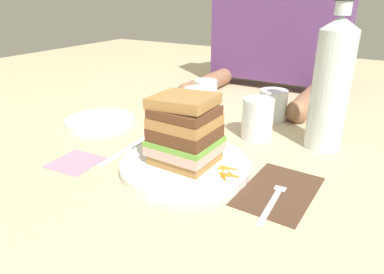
% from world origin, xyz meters
% --- Properties ---
extents(ground_plane, '(3.00, 3.00, 0.00)m').
position_xyz_m(ground_plane, '(0.00, 0.00, 0.00)').
color(ground_plane, '#C6B289').
extents(main_plate, '(0.25, 0.25, 0.02)m').
position_xyz_m(main_plate, '(-0.00, -0.01, 0.01)').
color(main_plate, white).
rests_on(main_plate, ground_plane).
extents(sandwich, '(0.12, 0.12, 0.13)m').
position_xyz_m(sandwich, '(-0.00, -0.01, 0.08)').
color(sandwich, '#A87A42').
rests_on(sandwich, main_plate).
extents(carrot_shred_0, '(0.02, 0.02, 0.00)m').
position_xyz_m(carrot_shred_0, '(-0.09, 0.02, 0.02)').
color(carrot_shred_0, orange).
rests_on(carrot_shred_0, main_plate).
extents(carrot_shred_1, '(0.03, 0.01, 0.00)m').
position_xyz_m(carrot_shred_1, '(-0.08, 0.01, 0.02)').
color(carrot_shred_1, orange).
rests_on(carrot_shred_1, main_plate).
extents(carrot_shred_2, '(0.02, 0.02, 0.00)m').
position_xyz_m(carrot_shred_2, '(-0.10, 0.01, 0.02)').
color(carrot_shred_2, orange).
rests_on(carrot_shred_2, main_plate).
extents(carrot_shred_3, '(0.02, 0.03, 0.00)m').
position_xyz_m(carrot_shred_3, '(-0.09, 0.00, 0.02)').
color(carrot_shred_3, orange).
rests_on(carrot_shred_3, main_plate).
extents(carrot_shred_4, '(0.02, 0.02, 0.00)m').
position_xyz_m(carrot_shred_4, '(-0.08, -0.00, 0.02)').
color(carrot_shred_4, orange).
rests_on(carrot_shred_4, main_plate).
extents(carrot_shred_5, '(0.02, 0.02, 0.00)m').
position_xyz_m(carrot_shred_5, '(-0.09, 0.01, 0.02)').
color(carrot_shred_5, orange).
rests_on(carrot_shred_5, main_plate).
extents(carrot_shred_6, '(0.02, 0.01, 0.00)m').
position_xyz_m(carrot_shred_6, '(0.08, 0.00, 0.02)').
color(carrot_shred_6, orange).
rests_on(carrot_shred_6, main_plate).
extents(carrot_shred_7, '(0.03, 0.01, 0.00)m').
position_xyz_m(carrot_shred_7, '(0.10, -0.02, 0.02)').
color(carrot_shred_7, orange).
rests_on(carrot_shred_7, main_plate).
extents(carrot_shred_8, '(0.02, 0.01, 0.00)m').
position_xyz_m(carrot_shred_8, '(0.10, -0.01, 0.02)').
color(carrot_shred_8, orange).
rests_on(carrot_shred_8, main_plate).
extents(carrot_shred_9, '(0.03, 0.01, 0.00)m').
position_xyz_m(carrot_shred_9, '(0.08, 0.01, 0.02)').
color(carrot_shred_9, orange).
rests_on(carrot_shred_9, main_plate).
extents(carrot_shred_10, '(0.02, 0.02, 0.00)m').
position_xyz_m(carrot_shred_10, '(0.09, -0.03, 0.02)').
color(carrot_shred_10, orange).
rests_on(carrot_shred_10, main_plate).
extents(carrot_shred_11, '(0.02, 0.01, 0.00)m').
position_xyz_m(carrot_shred_11, '(0.09, -0.02, 0.02)').
color(carrot_shred_11, orange).
rests_on(carrot_shred_11, main_plate).
extents(carrot_shred_12, '(0.02, 0.00, 0.00)m').
position_xyz_m(carrot_shred_12, '(0.09, 0.01, 0.02)').
color(carrot_shred_12, orange).
rests_on(carrot_shred_12, main_plate).
extents(carrot_shred_13, '(0.00, 0.02, 0.00)m').
position_xyz_m(carrot_shred_13, '(0.08, -0.01, 0.02)').
color(carrot_shred_13, orange).
rests_on(carrot_shred_13, main_plate).
extents(napkin_dark, '(0.12, 0.18, 0.00)m').
position_xyz_m(napkin_dark, '(0.18, 0.01, 0.00)').
color(napkin_dark, '#4C3323').
rests_on(napkin_dark, ground_plane).
extents(fork, '(0.02, 0.17, 0.00)m').
position_xyz_m(fork, '(0.18, -0.02, 0.00)').
color(fork, silver).
rests_on(fork, napkin_dark).
extents(knife, '(0.03, 0.20, 0.00)m').
position_xyz_m(knife, '(-0.16, 0.01, 0.00)').
color(knife, silver).
rests_on(knife, ground_plane).
extents(juice_glass, '(0.07, 0.07, 0.10)m').
position_xyz_m(juice_glass, '(0.06, 0.22, 0.04)').
color(juice_glass, white).
rests_on(juice_glass, ground_plane).
extents(water_bottle, '(0.08, 0.08, 0.32)m').
position_xyz_m(water_bottle, '(0.21, 0.24, 0.14)').
color(water_bottle, silver).
rests_on(water_bottle, ground_plane).
extents(empty_tumbler_0, '(0.06, 0.06, 0.10)m').
position_xyz_m(empty_tumbler_0, '(-0.11, 0.22, 0.05)').
color(empty_tumbler_0, silver).
rests_on(empty_tumbler_0, ground_plane).
extents(empty_tumbler_1, '(0.07, 0.07, 0.08)m').
position_xyz_m(empty_tumbler_1, '(0.05, 0.36, 0.04)').
color(empty_tumbler_1, silver).
rests_on(empty_tumbler_1, ground_plane).
extents(empty_tumbler_2, '(0.07, 0.07, 0.08)m').
position_xyz_m(empty_tumbler_2, '(-0.16, 0.36, 0.04)').
color(empty_tumbler_2, silver).
rests_on(empty_tumbler_2, ground_plane).
extents(side_plate, '(0.18, 0.18, 0.02)m').
position_xyz_m(side_plate, '(-0.33, 0.09, 0.01)').
color(side_plate, white).
rests_on(side_plate, ground_plane).
extents(napkin_pink, '(0.10, 0.10, 0.00)m').
position_xyz_m(napkin_pink, '(-0.21, -0.10, 0.00)').
color(napkin_pink, pink).
rests_on(napkin_pink, ground_plane).
extents(diner_across, '(0.47, 0.47, 0.62)m').
position_xyz_m(diner_across, '(-0.06, 0.69, 0.29)').
color(diner_across, '#936647').
rests_on(diner_across, ground_plane).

